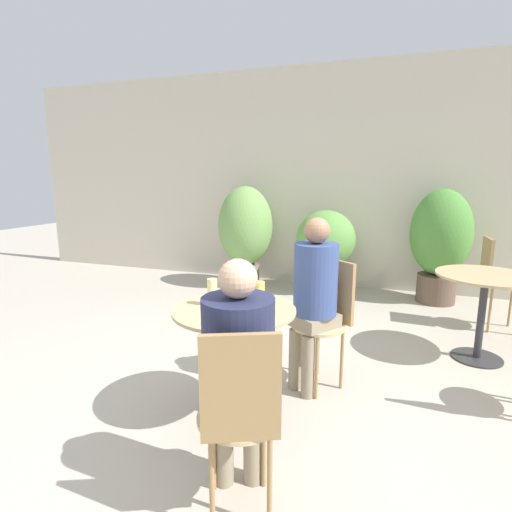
{
  "coord_description": "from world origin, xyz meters",
  "views": [
    {
      "loc": [
        0.79,
        -2.04,
        1.52
      ],
      "look_at": [
        -0.1,
        0.49,
        0.99
      ],
      "focal_mm": 28.0,
      "sensor_mm": 36.0,
      "label": 1
    }
  ],
  "objects_px": {
    "cafe_table_near": "(235,335)",
    "seated_person_1": "(314,289)",
    "cafe_table_far": "(484,294)",
    "potted_plant_2": "(440,239)",
    "bistro_chair_1": "(328,311)",
    "seated_person_0": "(238,361)",
    "bistro_chair_0": "(240,409)",
    "potted_plant_1": "(326,244)",
    "beer_glass_1": "(259,295)",
    "bistro_chair_3": "(494,275)",
    "potted_plant_0": "(245,230)",
    "beer_glass_0": "(212,292)"
  },
  "relations": [
    {
      "from": "bistro_chair_3",
      "to": "potted_plant_0",
      "type": "xyz_separation_m",
      "value": [
        -2.91,
        0.69,
        0.24
      ]
    },
    {
      "from": "bistro_chair_1",
      "to": "seated_person_0",
      "type": "relative_size",
      "value": 0.79
    },
    {
      "from": "bistro_chair_1",
      "to": "beer_glass_0",
      "type": "xyz_separation_m",
      "value": [
        -0.62,
        -0.63,
        0.26
      ]
    },
    {
      "from": "cafe_table_far",
      "to": "potted_plant_2",
      "type": "xyz_separation_m",
      "value": [
        -0.2,
        1.6,
        0.21
      ]
    },
    {
      "from": "cafe_table_near",
      "to": "bistro_chair_0",
      "type": "xyz_separation_m",
      "value": [
        0.32,
        -0.73,
        -0.0
      ]
    },
    {
      "from": "cafe_table_near",
      "to": "seated_person_0",
      "type": "distance_m",
      "value": 0.67
    },
    {
      "from": "potted_plant_1",
      "to": "bistro_chair_0",
      "type": "bearing_deg",
      "value": -85.77
    },
    {
      "from": "cafe_table_far",
      "to": "potted_plant_2",
      "type": "height_order",
      "value": "potted_plant_2"
    },
    {
      "from": "cafe_table_near",
      "to": "cafe_table_far",
      "type": "relative_size",
      "value": 0.98
    },
    {
      "from": "cafe_table_far",
      "to": "beer_glass_0",
      "type": "height_order",
      "value": "beer_glass_0"
    },
    {
      "from": "cafe_table_near",
      "to": "bistro_chair_1",
      "type": "xyz_separation_m",
      "value": [
        0.47,
        0.64,
        -0.0
      ]
    },
    {
      "from": "seated_person_1",
      "to": "potted_plant_0",
      "type": "height_order",
      "value": "potted_plant_0"
    },
    {
      "from": "bistro_chair_0",
      "to": "beer_glass_1",
      "type": "xyz_separation_m",
      "value": [
        -0.18,
        0.78,
        0.26
      ]
    },
    {
      "from": "beer_glass_1",
      "to": "bistro_chair_3",
      "type": "bearing_deg",
      "value": 52.5
    },
    {
      "from": "potted_plant_2",
      "to": "cafe_table_far",
      "type": "bearing_deg",
      "value": -82.71
    },
    {
      "from": "bistro_chair_0",
      "to": "potted_plant_2",
      "type": "xyz_separation_m",
      "value": [
        1.09,
        3.8,
        0.22
      ]
    },
    {
      "from": "bistro_chair_0",
      "to": "bistro_chair_3",
      "type": "distance_m",
      "value": 3.38
    },
    {
      "from": "bistro_chair_3",
      "to": "beer_glass_0",
      "type": "relative_size",
      "value": 5.48
    },
    {
      "from": "beer_glass_1",
      "to": "potted_plant_1",
      "type": "bearing_deg",
      "value": 91.84
    },
    {
      "from": "cafe_table_near",
      "to": "potted_plant_2",
      "type": "bearing_deg",
      "value": 65.23
    },
    {
      "from": "potted_plant_2",
      "to": "beer_glass_0",
      "type": "bearing_deg",
      "value": -117.11
    },
    {
      "from": "cafe_table_far",
      "to": "bistro_chair_0",
      "type": "height_order",
      "value": "bistro_chair_0"
    },
    {
      "from": "bistro_chair_1",
      "to": "bistro_chair_3",
      "type": "relative_size",
      "value": 1.0
    },
    {
      "from": "potted_plant_0",
      "to": "beer_glass_1",
      "type": "bearing_deg",
      "value": -67.74
    },
    {
      "from": "beer_glass_1",
      "to": "potted_plant_1",
      "type": "relative_size",
      "value": 0.15
    },
    {
      "from": "cafe_table_near",
      "to": "bistro_chair_3",
      "type": "height_order",
      "value": "bistro_chair_3"
    },
    {
      "from": "cafe_table_far",
      "to": "seated_person_0",
      "type": "xyz_separation_m",
      "value": [
        -1.36,
        -2.07,
        0.14
      ]
    },
    {
      "from": "bistro_chair_0",
      "to": "beer_glass_1",
      "type": "relative_size",
      "value": 5.59
    },
    {
      "from": "bistro_chair_1",
      "to": "bistro_chair_3",
      "type": "height_order",
      "value": "same"
    },
    {
      "from": "bistro_chair_0",
      "to": "potted_plant_2",
      "type": "relative_size",
      "value": 0.67
    },
    {
      "from": "potted_plant_2",
      "to": "cafe_table_near",
      "type": "bearing_deg",
      "value": -114.77
    },
    {
      "from": "cafe_table_far",
      "to": "potted_plant_0",
      "type": "bearing_deg",
      "value": 150.65
    },
    {
      "from": "beer_glass_1",
      "to": "potted_plant_0",
      "type": "height_order",
      "value": "potted_plant_0"
    },
    {
      "from": "beer_glass_0",
      "to": "beer_glass_1",
      "type": "height_order",
      "value": "beer_glass_0"
    },
    {
      "from": "bistro_chair_3",
      "to": "cafe_table_near",
      "type": "bearing_deg",
      "value": 138.18
    },
    {
      "from": "seated_person_0",
      "to": "beer_glass_0",
      "type": "relative_size",
      "value": 6.95
    },
    {
      "from": "bistro_chair_0",
      "to": "bistro_chair_3",
      "type": "relative_size",
      "value": 1.0
    },
    {
      "from": "beer_glass_1",
      "to": "potted_plant_2",
      "type": "xyz_separation_m",
      "value": [
        1.28,
        3.02,
        -0.04
      ]
    },
    {
      "from": "cafe_table_near",
      "to": "beer_glass_0",
      "type": "relative_size",
      "value": 4.41
    },
    {
      "from": "seated_person_1",
      "to": "potted_plant_0",
      "type": "distance_m",
      "value": 2.85
    },
    {
      "from": "cafe_table_near",
      "to": "cafe_table_far",
      "type": "distance_m",
      "value": 2.19
    },
    {
      "from": "cafe_table_near",
      "to": "potted_plant_0",
      "type": "distance_m",
      "value": 3.17
    },
    {
      "from": "seated_person_1",
      "to": "potted_plant_1",
      "type": "bearing_deg",
      "value": 133.76
    },
    {
      "from": "bistro_chair_1",
      "to": "potted_plant_0",
      "type": "xyz_separation_m",
      "value": [
        -1.53,
        2.34,
        0.24
      ]
    },
    {
      "from": "cafe_table_far",
      "to": "seated_person_0",
      "type": "height_order",
      "value": "seated_person_0"
    },
    {
      "from": "bistro_chair_0",
      "to": "potted_plant_1",
      "type": "bearing_deg",
      "value": -109.71
    },
    {
      "from": "seated_person_0",
      "to": "potted_plant_2",
      "type": "bearing_deg",
      "value": -131.41
    },
    {
      "from": "potted_plant_2",
      "to": "bistro_chair_1",
      "type": "bearing_deg",
      "value": -111.34
    },
    {
      "from": "cafe_table_near",
      "to": "seated_person_1",
      "type": "relative_size",
      "value": 0.6
    },
    {
      "from": "cafe_table_near",
      "to": "bistro_chair_1",
      "type": "height_order",
      "value": "bistro_chair_1"
    }
  ]
}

